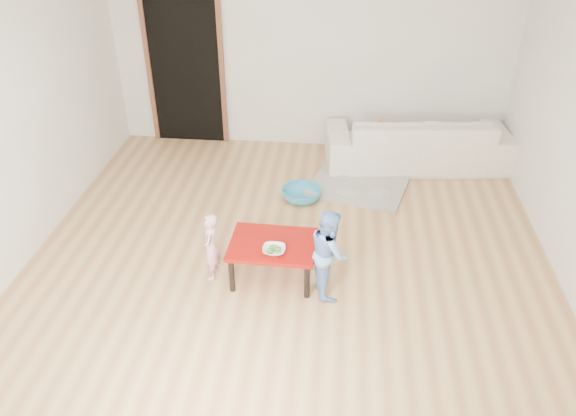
% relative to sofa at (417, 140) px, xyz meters
% --- Properties ---
extents(floor, '(5.00, 5.00, 0.01)m').
position_rel_sofa_xyz_m(floor, '(-1.38, -2.05, -0.32)').
color(floor, '#B07B4B').
rests_on(floor, ground).
extents(back_wall, '(5.00, 0.02, 2.60)m').
position_rel_sofa_xyz_m(back_wall, '(-1.38, 0.45, 0.98)').
color(back_wall, white).
rests_on(back_wall, floor).
extents(left_wall, '(0.02, 5.00, 2.60)m').
position_rel_sofa_xyz_m(left_wall, '(-3.88, -2.05, 0.98)').
color(left_wall, white).
rests_on(left_wall, floor).
extents(doorway, '(1.02, 0.08, 2.11)m').
position_rel_sofa_xyz_m(doorway, '(-2.98, 0.43, 0.70)').
color(doorway, brown).
rests_on(doorway, back_wall).
extents(sofa, '(2.31, 1.12, 0.65)m').
position_rel_sofa_xyz_m(sofa, '(0.00, 0.00, 0.00)').
color(sofa, white).
rests_on(sofa, floor).
extents(cushion, '(0.54, 0.51, 0.12)m').
position_rel_sofa_xyz_m(cushion, '(-0.33, -0.19, 0.16)').
color(cushion, orange).
rests_on(cushion, sofa).
extents(red_table, '(0.78, 0.60, 0.38)m').
position_rel_sofa_xyz_m(red_table, '(-1.50, -2.43, -0.13)').
color(red_table, maroon).
rests_on(red_table, floor).
extents(bowl, '(0.20, 0.20, 0.05)m').
position_rel_sofa_xyz_m(bowl, '(-1.47, -2.57, 0.08)').
color(bowl, white).
rests_on(bowl, red_table).
extents(broccoli, '(0.12, 0.12, 0.06)m').
position_rel_sofa_xyz_m(broccoli, '(-1.47, -2.57, 0.09)').
color(broccoli, '#2D5919').
rests_on(broccoli, red_table).
extents(child_pink, '(0.17, 0.25, 0.66)m').
position_rel_sofa_xyz_m(child_pink, '(-2.05, -2.47, 0.01)').
color(child_pink, '#DB6491').
rests_on(child_pink, floor).
extents(child_blue, '(0.40, 0.47, 0.83)m').
position_rel_sofa_xyz_m(child_blue, '(-0.99, -2.56, 0.09)').
color(child_blue, '#5E8DDB').
rests_on(child_blue, floor).
extents(basin, '(0.45, 0.45, 0.14)m').
position_rel_sofa_xyz_m(basin, '(-1.35, -1.04, -0.25)').
color(basin, teal).
rests_on(basin, floor).
extents(blanket, '(1.26, 1.14, 0.05)m').
position_rel_sofa_xyz_m(blanket, '(-0.70, -0.67, -0.30)').
color(blanket, '#B7AEA2').
rests_on(blanket, floor).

